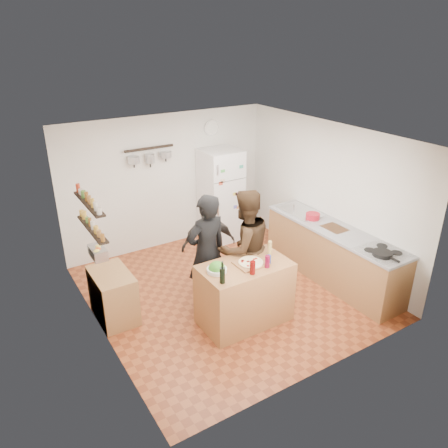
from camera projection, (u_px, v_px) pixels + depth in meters
room_shell at (214, 212)px, 6.77m from camera, size 4.20×4.20×4.20m
prep_island at (245, 293)px, 6.12m from camera, size 1.25×0.72×0.91m
pizza_board at (251, 264)px, 5.95m from camera, size 0.42×0.34×0.02m
pizza at (251, 262)px, 5.94m from camera, size 0.34×0.34×0.02m
salad_bowl at (217, 270)px, 5.75m from camera, size 0.27×0.27×0.05m
wine_bottle at (222, 275)px, 5.47m from camera, size 0.07×0.07×0.21m
wine_glass_near at (253, 268)px, 5.68m from camera, size 0.07×0.07×0.18m
wine_glass_far at (267, 262)px, 5.85m from camera, size 0.07×0.07×0.17m
pepper_mill at (270, 249)px, 6.15m from camera, size 0.06×0.06×0.19m
salt_canister at (268, 259)px, 5.96m from camera, size 0.07×0.07×0.12m
person_left at (207, 253)px, 6.30m from camera, size 0.68×0.47×1.79m
person_center at (244, 248)px, 6.41m from camera, size 0.88×0.69×1.80m
person_back at (209, 245)px, 6.85m from camera, size 0.93×0.55×1.49m
counter_run at (332, 254)px, 7.19m from camera, size 0.63×2.63×0.90m
stove_top at (383, 252)px, 6.27m from camera, size 0.60×0.62×0.02m
skillet at (382, 254)px, 6.15m from camera, size 0.28×0.28×0.05m
sink at (300, 211)px, 7.66m from camera, size 0.50×0.80×0.03m
cutting_board at (335, 229)px, 7.01m from camera, size 0.30×0.40×0.02m
red_bowl at (313, 216)px, 7.32m from camera, size 0.24×0.24×0.10m
fridge at (221, 196)px, 8.43m from camera, size 0.70×0.68×1.80m
wall_clock at (211, 128)px, 8.17m from camera, size 0.30×0.03×0.30m
spice_shelf_lower at (92, 229)px, 5.60m from camera, size 0.12×1.00×0.02m
spice_shelf_upper at (89, 203)px, 5.45m from camera, size 0.12×1.00×0.02m
produce_basket at (98, 252)px, 5.75m from camera, size 0.18×0.35×0.14m
side_table at (113, 296)px, 6.23m from camera, size 0.50×0.80×0.73m
pot_rack at (149, 148)px, 7.57m from camera, size 0.90×0.04×0.04m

